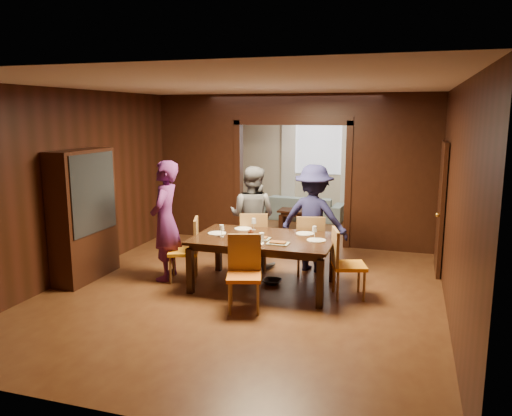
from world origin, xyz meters
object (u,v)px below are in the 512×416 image
(sofa, at_px, (303,207))
(chair_right, at_px, (349,263))
(chair_far_l, at_px, (254,240))
(chair_near, at_px, (244,274))
(person_grey, at_px, (252,217))
(chair_left, at_px, (183,250))
(hutch, at_px, (83,215))
(coffee_table, at_px, (297,219))
(person_purple, at_px, (165,221))
(person_navy, at_px, (314,218))
(dining_table, at_px, (264,262))
(chair_far_r, at_px, (310,244))

(sofa, bearing_deg, chair_right, 111.74)
(chair_far_l, relative_size, chair_near, 1.00)
(chair_far_l, bearing_deg, person_grey, -81.96)
(chair_left, xyz_separation_m, chair_near, (1.26, -0.84, 0.00))
(hutch, bearing_deg, coffee_table, 62.07)
(coffee_table, relative_size, chair_right, 0.82)
(chair_right, distance_m, chair_far_l, 1.84)
(person_purple, relative_size, person_navy, 1.06)
(chair_far_l, bearing_deg, dining_table, 99.94)
(chair_near, bearing_deg, sofa, 77.91)
(coffee_table, bearing_deg, chair_far_l, -89.93)
(person_grey, distance_m, coffee_table, 3.10)
(person_grey, relative_size, dining_table, 0.83)
(person_purple, relative_size, chair_right, 1.89)
(dining_table, xyz_separation_m, hutch, (-2.75, -0.42, 0.62))
(sofa, xyz_separation_m, chair_right, (1.71, -4.96, 0.20))
(person_navy, relative_size, sofa, 0.88)
(dining_table, relative_size, chair_right, 2.08)
(dining_table, xyz_separation_m, coffee_table, (-0.41, 4.00, -0.18))
(dining_table, relative_size, hutch, 1.01)
(chair_left, distance_m, chair_far_l, 1.21)
(chair_near, xyz_separation_m, hutch, (-2.75, 0.49, 0.52))
(sofa, relative_size, chair_near, 2.03)
(coffee_table, bearing_deg, hutch, -117.93)
(chair_left, bearing_deg, sofa, 151.22)
(chair_left, bearing_deg, chair_far_r, 96.73)
(person_navy, xyz_separation_m, dining_table, (-0.53, -1.04, -0.49))
(coffee_table, height_order, hutch, hutch)
(person_grey, bearing_deg, chair_far_l, 119.98)
(coffee_table, distance_m, chair_near, 4.93)
(sofa, bearing_deg, hutch, 69.59)
(dining_table, xyz_separation_m, chair_far_r, (0.52, 0.83, 0.10))
(sofa, xyz_separation_m, chair_far_l, (0.06, -4.14, 0.20))
(person_navy, bearing_deg, chair_far_r, 95.78)
(chair_right, xyz_separation_m, hutch, (-3.99, -0.39, 0.52))
(person_purple, bearing_deg, chair_right, 81.67)
(chair_right, bearing_deg, person_grey, 42.58)
(person_grey, distance_m, chair_left, 1.34)
(person_navy, height_order, sofa, person_navy)
(chair_right, distance_m, chair_near, 1.52)
(person_navy, height_order, coffee_table, person_navy)
(person_navy, xyz_separation_m, chair_right, (0.71, -1.06, -0.38))
(chair_far_l, height_order, chair_near, same)
(chair_left, xyz_separation_m, chair_far_r, (1.79, 0.89, 0.00))
(hutch, bearing_deg, chair_far_l, 27.27)
(person_grey, xyz_separation_m, chair_near, (0.49, -1.88, -0.36))
(person_navy, xyz_separation_m, chair_far_r, (-0.01, -0.21, -0.38))
(chair_right, height_order, chair_far_l, same)
(person_navy, distance_m, chair_far_r, 0.44)
(person_navy, relative_size, chair_right, 1.79)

